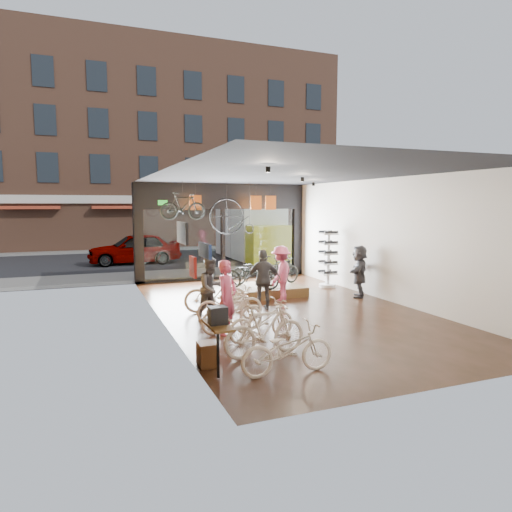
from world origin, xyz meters
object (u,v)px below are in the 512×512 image
floor_bike_2 (262,320)px  customer_2 (264,280)px  customer_1 (211,288)px  hung_bike (183,206)px  floor_bike_4 (230,304)px  display_bike_mid (282,271)px  floor_bike_3 (232,314)px  customer_5 (359,271)px  customer_0 (227,297)px  floor_bike_5 (216,293)px  floor_bike_1 (265,330)px  street_car (135,248)px  floor_bike_0 (288,349)px  display_bike_left (250,274)px  customer_3 (281,273)px  penny_farthing (234,218)px  display_bike_right (253,270)px  display_platform (264,290)px  box_truck (256,234)px

floor_bike_2 → customer_2: size_ratio=0.98×
customer_1 → hung_bike: (0.24, 4.43, 2.11)m
floor_bike_4 → customer_2: (1.32, 0.95, 0.40)m
floor_bike_4 → display_bike_mid: size_ratio=1.11×
floor_bike_3 → customer_5: bearing=-68.0°
customer_0 → customer_1: size_ratio=1.06×
floor_bike_5 → customer_0: bearing=-179.9°
floor_bike_2 → customer_1: size_ratio=1.03×
floor_bike_1 → floor_bike_3: bearing=-2.5°
street_car → floor_bike_0: bearing=2.6°
customer_0 → display_bike_left: bearing=21.4°
floor_bike_3 → floor_bike_5: size_ratio=0.87×
floor_bike_1 → display_bike_mid: (2.96, 5.71, 0.24)m
display_bike_mid → customer_1: bearing=108.8°
floor_bike_2 → customer_5: size_ratio=1.01×
customer_3 → hung_bike: hung_bike is taller
display_bike_mid → customer_1: (-3.13, -2.46, 0.04)m
penny_farthing → display_bike_right: bearing=-84.0°
street_car → display_bike_mid: (3.72, -9.77, 0.00)m
floor_bike_0 → display_platform: floor_bike_0 is taller
display_bike_left → penny_farthing: bearing=24.3°
customer_0 → floor_bike_5: bearing=40.2°
floor_bike_0 → floor_bike_2: bearing=-8.8°
customer_1 → floor_bike_3: bearing=-107.2°
customer_1 → customer_5: bearing=-9.6°
customer_2 → customer_5: bearing=-160.0°
display_platform → box_truck: bearing=70.6°
display_bike_right → customer_2: bearing=153.0°
floor_bike_4 → display_bike_left: 2.90m
display_bike_right → customer_1: 3.76m
customer_1 → display_bike_right: bearing=31.3°
street_car → floor_bike_5: 11.62m
box_truck → display_bike_left: bearing=-112.2°
street_car → floor_bike_0: size_ratio=2.61×
customer_1 → display_bike_mid: bearing=17.3°
customer_3 → customer_5: size_ratio=1.03×
customer_2 → penny_farthing: bearing=-85.3°
floor_bike_0 → floor_bike_1: 1.05m
floor_bike_5 → display_bike_mid: display_bike_mid is taller
floor_bike_2 → customer_0: customer_0 is taller
customer_3 → customer_2: bearing=-0.3°
floor_bike_1 → penny_farthing: penny_farthing is taller
box_truck → customer_2: bearing=-110.1°
display_bike_right → floor_bike_4: bearing=137.7°
box_truck → customer_3: size_ratio=4.15×
floor_bike_3 → display_bike_right: size_ratio=0.85×
display_bike_left → display_bike_mid: size_ratio=1.17×
floor_bike_2 → display_platform: floor_bike_2 is taller
floor_bike_0 → display_bike_left: (1.67, 6.31, 0.33)m
street_car → display_bike_right: size_ratio=2.52×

